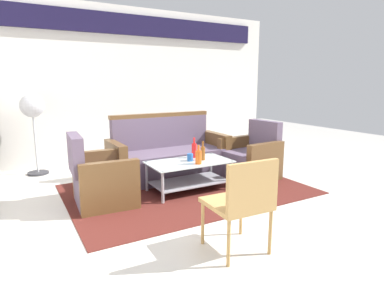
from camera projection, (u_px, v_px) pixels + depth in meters
The scene contains 13 objects.
ground_plane at pixel (207, 210), 3.74m from camera, with size 14.00×14.00×0.00m, color beige.
wall_back at pixel (121, 80), 6.07m from camera, with size 6.52×0.19×2.80m.
rug at pixel (187, 189), 4.44m from camera, with size 3.11×2.13×0.01m, color #511E19.
couch at pixel (169, 157), 4.98m from camera, with size 1.81×0.76×0.96m.
armchair_left at pixel (101, 181), 3.89m from camera, with size 0.74×0.80×0.85m.
armchair_right at pixel (251, 159), 4.98m from camera, with size 0.75×0.81×0.85m.
coffee_table at pixel (189, 171), 4.34m from camera, with size 1.10×0.60×0.40m.
bottle_brown at pixel (203, 153), 4.38m from camera, with size 0.06×0.06×0.26m.
bottle_red at pixel (194, 150), 4.51m from camera, with size 0.07×0.07×0.28m.
bottle_orange at pixel (198, 157), 4.16m from camera, with size 0.08×0.08×0.25m.
cup at pixel (190, 157), 4.33m from camera, with size 0.08×0.08×0.10m, color #2659A5.
pedestal_fan at pixel (33, 111), 5.02m from camera, with size 0.36×0.36×1.27m.
wicker_chair at pixel (243, 199), 2.70m from camera, with size 0.50×0.50×0.84m.
Camera 1 is at (-1.88, -2.99, 1.45)m, focal length 30.41 mm.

